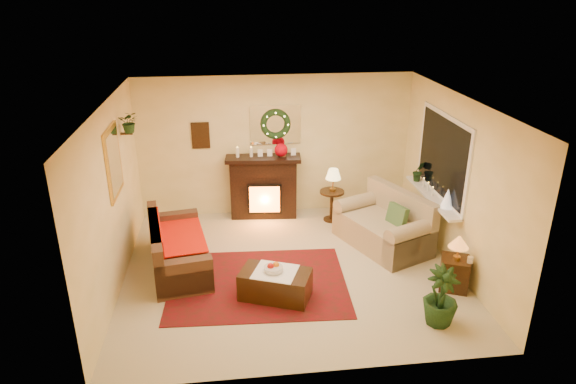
{
  "coord_description": "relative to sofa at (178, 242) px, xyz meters",
  "views": [
    {
      "loc": [
        -0.87,
        -6.78,
        4.09
      ],
      "look_at": [
        0.0,
        0.35,
        1.15
      ],
      "focal_mm": 32.0,
      "sensor_mm": 36.0,
      "label": 1
    }
  ],
  "objects": [
    {
      "name": "wall_left",
      "position": [
        -0.81,
        -0.31,
        0.87
      ],
      "size": [
        4.5,
        4.5,
        0.0
      ],
      "primitive_type": "plane",
      "color": "#EFD88C",
      "rests_on": "ground"
    },
    {
      "name": "lamp_cream",
      "position": [
        2.67,
        1.38,
        0.45
      ],
      "size": [
        0.28,
        0.28,
        0.43
      ],
      "primitive_type": "cone",
      "color": "#FFE48B",
      "rests_on": "side_table_round"
    },
    {
      "name": "wall_art",
      "position": [
        0.34,
        1.92,
        1.12
      ],
      "size": [
        0.32,
        0.03,
        0.48
      ],
      "primitive_type": "cube",
      "color": "#381E11",
      "rests_on": "wall_back"
    },
    {
      "name": "hanging_plant",
      "position": [
        -0.65,
        0.74,
        1.54
      ],
      "size": [
        0.33,
        0.28,
        0.36
      ],
      "primitive_type": "imported",
      "color": "#194719",
      "rests_on": "wall_left"
    },
    {
      "name": "floor",
      "position": [
        1.69,
        -0.31,
        -0.43
      ],
      "size": [
        5.0,
        5.0,
        0.0
      ],
      "primitive_type": "plane",
      "color": "beige",
      "rests_on": "ground"
    },
    {
      "name": "fireplace",
      "position": [
        1.44,
        1.73,
        0.12
      ],
      "size": [
        1.23,
        0.48,
        1.1
      ],
      "primitive_type": "cube",
      "rotation": [
        0.0,
        0.0,
        -0.08
      ],
      "color": "black",
      "rests_on": "floor"
    },
    {
      "name": "mantel_candle_a",
      "position": [
        0.98,
        1.74,
        0.83
      ],
      "size": [
        0.06,
        0.06,
        0.19
      ],
      "primitive_type": "cylinder",
      "color": "#F4E7BE",
      "rests_on": "fireplace"
    },
    {
      "name": "wall_back",
      "position": [
        1.69,
        1.94,
        0.87
      ],
      "size": [
        5.0,
        5.0,
        0.0
      ],
      "primitive_type": "plane",
      "color": "#EFD88C",
      "rests_on": "ground"
    },
    {
      "name": "area_rug",
      "position": [
        1.17,
        -0.64,
        -0.42
      ],
      "size": [
        2.66,
        2.05,
        0.01
      ],
      "primitive_type": "cube",
      "rotation": [
        0.0,
        0.0,
        -0.05
      ],
      "color": "#580209",
      "rests_on": "floor"
    },
    {
      "name": "loveseat",
      "position": [
        3.3,
        0.31,
        -0.01
      ],
      "size": [
        1.47,
        1.81,
        0.92
      ],
      "primitive_type": "cube",
      "rotation": [
        0.0,
        0.0,
        0.41
      ],
      "color": "#8F7F5D",
      "rests_on": "floor"
    },
    {
      "name": "wall_front",
      "position": [
        1.69,
        -2.56,
        0.87
      ],
      "size": [
        5.0,
        5.0,
        0.0
      ],
      "primitive_type": "plane",
      "color": "#EFD88C",
      "rests_on": "ground"
    },
    {
      "name": "mantel_mirror",
      "position": [
        1.69,
        1.92,
        1.27
      ],
      "size": [
        0.92,
        0.02,
        0.72
      ],
      "primitive_type": "cube",
      "color": "white",
      "rests_on": "wall_back"
    },
    {
      "name": "gold_mirror",
      "position": [
        -0.79,
        -0.01,
        1.32
      ],
      "size": [
        0.03,
        0.84,
        1.0
      ],
      "primitive_type": "cube",
      "color": "gold",
      "rests_on": "wall_left"
    },
    {
      "name": "floor_palm",
      "position": [
        3.42,
        -1.85,
        0.02
      ],
      "size": [
        1.65,
        1.65,
        2.38
      ],
      "primitive_type": "imported",
      "rotation": [
        0.0,
        0.0,
        0.28
      ],
      "color": "#12411A",
      "rests_on": "floor"
    },
    {
      "name": "wall_right",
      "position": [
        4.19,
        -0.31,
        0.87
      ],
      "size": [
        4.5,
        4.5,
        0.0
      ],
      "primitive_type": "plane",
      "color": "#EFD88C",
      "rests_on": "ground"
    },
    {
      "name": "end_table_square",
      "position": [
        3.95,
        -1.08,
        -0.16
      ],
      "size": [
        0.51,
        0.51,
        0.48
      ],
      "primitive_type": "cube",
      "rotation": [
        0.0,
        0.0,
        -0.4
      ],
      "color": "#4F2A17",
      "rests_on": "floor"
    },
    {
      "name": "coffee_table",
      "position": [
        1.39,
        -1.01,
        -0.22
      ],
      "size": [
        1.08,
        0.84,
        0.4
      ],
      "primitive_type": "cube",
      "rotation": [
        0.0,
        0.0,
        -0.38
      ],
      "color": "#3E2414",
      "rests_on": "floor"
    },
    {
      "name": "fruit_bowl",
      "position": [
        1.36,
        -0.99,
        0.02
      ],
      "size": [
        0.26,
        0.26,
        0.06
      ],
      "primitive_type": "cylinder",
      "color": "silver",
      "rests_on": "coffee_table"
    },
    {
      "name": "ceiling",
      "position": [
        1.69,
        -0.31,
        2.17
      ],
      "size": [
        5.0,
        5.0,
        0.0
      ],
      "primitive_type": "plane",
      "color": "white",
      "rests_on": "ground"
    },
    {
      "name": "mini_tree",
      "position": [
        4.11,
        -0.24,
        0.61
      ],
      "size": [
        0.21,
        0.21,
        0.31
      ],
      "primitive_type": "cone",
      "color": "white",
      "rests_on": "window_sill"
    },
    {
      "name": "poinsettia",
      "position": [
        1.76,
        1.67,
        0.87
      ],
      "size": [
        0.24,
        0.24,
        0.24
      ],
      "primitive_type": "sphere",
      "color": "#B5000E",
      "rests_on": "fireplace"
    },
    {
      "name": "side_table_round",
      "position": [
        2.66,
        1.37,
        -0.1
      ],
      "size": [
        0.59,
        0.59,
        0.58
      ],
      "primitive_type": "cylinder",
      "rotation": [
        0.0,
        0.0,
        0.42
      ],
      "color": "#3B170C",
      "rests_on": "floor"
    },
    {
      "name": "sill_plant",
      "position": [
        4.07,
        0.9,
        0.65
      ],
      "size": [
        0.26,
        0.21,
        0.47
      ],
      "primitive_type": "imported",
      "color": "#215229",
      "rests_on": "window_sill"
    },
    {
      "name": "red_throw",
      "position": [
        -0.02,
        0.15,
        0.02
      ],
      "size": [
        0.78,
        1.27,
        0.02
      ],
      "primitive_type": "cube",
      "color": "#CA2E00",
      "rests_on": "sofa"
    },
    {
      "name": "wreath",
      "position": [
        1.69,
        1.88,
        1.29
      ],
      "size": [
        0.55,
        0.11,
        0.55
      ],
      "primitive_type": "torus",
      "rotation": [
        1.57,
        0.0,
        0.0
      ],
      "color": "#194719",
      "rests_on": "wall_back"
    },
    {
      "name": "mantel_candle_b",
      "position": [
        1.23,
        1.74,
        0.83
      ],
      "size": [
        0.06,
        0.06,
        0.18
      ],
      "primitive_type": "cylinder",
      "color": "white",
      "rests_on": "fireplace"
    },
    {
      "name": "window_frame",
      "position": [
        4.18,
        0.24,
        1.12
      ],
      "size": [
        0.03,
        1.86,
        1.36
      ],
      "primitive_type": "cube",
      "color": "white",
      "rests_on": "wall_right"
    },
    {
      "name": "sofa",
      "position": [
        0.0,
        0.0,
        0.0
      ],
      "size": [
        1.09,
        1.92,
        0.78
      ],
      "primitive_type": "cube",
      "rotation": [
        0.0,
        0.0,
        0.17
      ],
      "color": "#3E2513",
      "rests_on": "floor"
    },
    {
      "name": "lamp_tiffany",
      "position": [
        3.94,
        -1.11,
        0.31
      ],
      "size": [
        0.28,
        0.28,
        0.41
      ],
      "primitive_type": "cone",
      "color": "orange",
      "rests_on": "end_table_square"
    },
    {
      "name": "window_sill",
      "position": [
        4.07,
        0.24,
        0.44
      ],
      "size": [
        0.22,
        1.86,
        0.04
      ],
      "primitive_type": "cube",
      "color": "white",
      "rests_on": "wall_right"
    },
    {
      "name": "window_glass",
      "position": [
        4.16,
        0.24,
        1.12
      ],
      "size": [
        0.02,
        1.7,
        1.22
      ],
      "primitive_type": "cube",
      "color": "black",
      "rests_on": "wall_right"
    }
  ]
}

